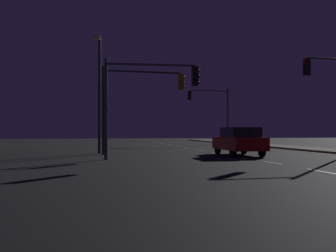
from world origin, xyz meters
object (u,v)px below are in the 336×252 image
(car, at_px, (239,141))
(street_lamp_across_street, at_px, (99,84))
(traffic_light_near_left, at_px, (330,84))
(traffic_light_overhead_east, at_px, (211,104))
(traffic_light_mid_left, at_px, (141,92))
(traffic_light_far_left, at_px, (150,88))

(car, height_order, street_lamp_across_street, street_lamp_across_street)
(traffic_light_near_left, relative_size, traffic_light_overhead_east, 0.97)
(car, xyz_separation_m, traffic_light_near_left, (5.07, -0.78, 3.16))
(traffic_light_mid_left, xyz_separation_m, traffic_light_overhead_east, (9.53, 18.20, 0.52))
(car, bearing_deg, street_lamp_across_street, 157.66)
(traffic_light_mid_left, bearing_deg, traffic_light_overhead_east, 62.37)
(traffic_light_overhead_east, bearing_deg, traffic_light_near_left, -87.93)
(traffic_light_near_left, xyz_separation_m, traffic_light_mid_left, (-10.30, 3.06, -0.32))
(car, bearing_deg, traffic_light_mid_left, 156.42)
(traffic_light_mid_left, relative_size, traffic_light_overhead_east, 0.90)
(car, relative_size, traffic_light_far_left, 0.92)
(traffic_light_mid_left, distance_m, traffic_light_far_left, 4.57)
(traffic_light_near_left, relative_size, traffic_light_far_left, 1.15)
(traffic_light_mid_left, xyz_separation_m, traffic_light_far_left, (-0.11, -4.56, -0.21))
(traffic_light_mid_left, height_order, street_lamp_across_street, street_lamp_across_street)
(traffic_light_mid_left, relative_size, street_lamp_across_street, 0.73)
(car, height_order, traffic_light_overhead_east, traffic_light_overhead_east)
(traffic_light_overhead_east, xyz_separation_m, traffic_light_far_left, (-9.64, -22.76, -0.73))
(car, xyz_separation_m, traffic_light_far_left, (-5.34, -2.28, 2.63))
(traffic_light_mid_left, bearing_deg, car, -23.58)
(traffic_light_near_left, height_order, street_lamp_across_street, street_lamp_across_street)
(traffic_light_overhead_east, bearing_deg, traffic_light_mid_left, -117.63)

